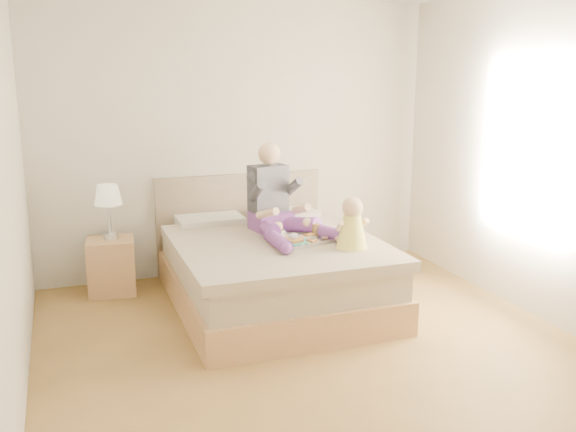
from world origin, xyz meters
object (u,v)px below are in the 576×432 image
object	(u,v)px
bed	(270,267)
adult	(278,206)
nightstand	(111,266)
tray	(302,239)
baby	(351,227)

from	to	relation	value
bed	adult	xyz separation A→B (m)	(0.10, 0.09, 0.53)
nightstand	adult	xyz separation A→B (m)	(1.42, -0.61, 0.59)
adult	tray	world-z (taller)	adult
bed	baby	xyz separation A→B (m)	(0.51, -0.59, 0.47)
bed	adult	world-z (taller)	adult
baby	adult	bearing A→B (deg)	119.42
bed	tray	distance (m)	0.48
bed	tray	size ratio (longest dim) A/B	4.12
adult	tray	size ratio (longest dim) A/B	1.96
adult	nightstand	bearing A→B (deg)	145.56
baby	nightstand	bearing A→B (deg)	143.14
nightstand	bed	bearing A→B (deg)	-22.17
nightstand	baby	bearing A→B (deg)	-29.31
bed	baby	world-z (taller)	baby
nightstand	adult	world-z (taller)	adult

